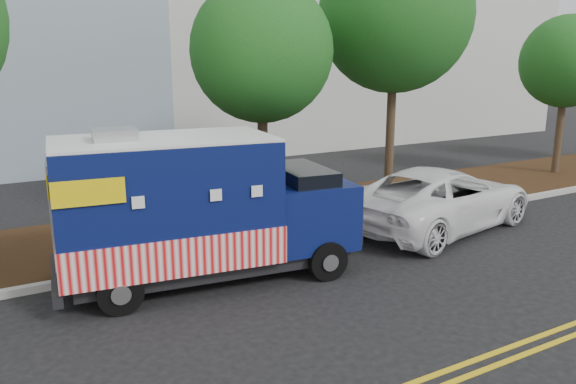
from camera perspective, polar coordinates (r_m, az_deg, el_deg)
ground at (r=11.60m, az=-1.40°, el=-8.23°), size 120.00×120.00×0.00m
curb at (r=12.75m, az=-4.42°, el=-5.87°), size 120.00×0.18×0.15m
mulch_strip at (r=14.58m, az=-7.97°, el=-3.45°), size 120.00×4.00×0.15m
centerline_near at (r=8.36m, az=14.02°, el=-17.82°), size 120.00×0.10×0.01m
tree_b at (r=14.16m, az=-2.69°, el=14.08°), size 3.52×3.52×6.22m
tree_c at (r=16.91m, az=10.84°, el=17.21°), size 4.38×4.38×7.65m
tree_d at (r=22.68m, az=26.49°, el=11.76°), size 3.25×3.25×5.79m
food_truck at (r=10.95m, az=-9.56°, el=-2.07°), size 6.04×2.85×3.07m
white_car at (r=14.90m, az=15.19°, el=-0.59°), size 6.08×3.69×1.58m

